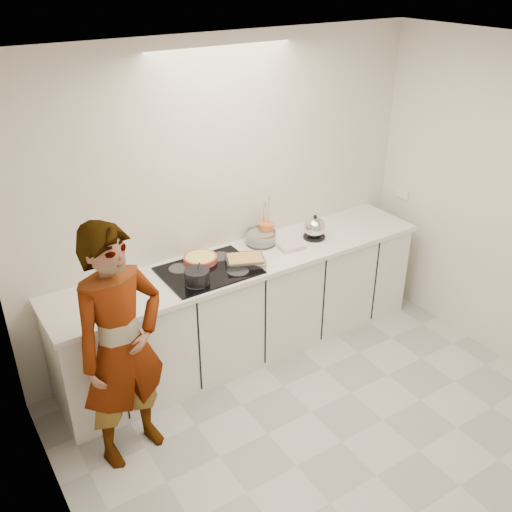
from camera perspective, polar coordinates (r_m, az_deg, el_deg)
floor at (r=4.32m, az=8.57°, el=-17.90°), size 3.60×3.20×0.00m
ceiling at (r=3.07m, az=12.14°, el=18.42°), size 3.60×3.20×0.00m
wall_back at (r=4.67m, az=-3.17°, el=5.52°), size 3.60×0.00×2.60m
wall_left at (r=2.82m, az=-19.12°, el=-13.06°), size 0.00×3.20×2.60m
base_cabinets at (r=4.83m, az=-0.99°, el=-5.23°), size 3.20×0.58×0.87m
countertop at (r=4.60m, az=-1.03°, el=-0.48°), size 3.24×0.64×0.04m
hob at (r=4.42m, az=-4.75°, el=-1.44°), size 0.72×0.54×0.01m
tart_dish at (r=4.53m, az=-5.59°, el=-0.25°), size 0.35×0.35×0.04m
saucepan at (r=4.23m, az=-5.92°, el=-2.04°), size 0.22×0.22×0.18m
baking_dish at (r=4.47m, az=-1.11°, el=-0.42°), size 0.36×0.31×0.06m
mixing_bowl at (r=4.80m, az=0.47°, el=1.81°), size 0.30×0.30×0.12m
tea_towel at (r=4.75m, az=3.54°, el=0.96°), size 0.22×0.17×0.03m
kettle at (r=4.91m, az=5.88°, el=2.78°), size 0.22×0.22×0.22m
utensil_crock at (r=4.85m, az=1.03°, el=2.42°), size 0.15×0.15×0.16m
cook at (r=3.77m, az=-13.28°, el=-8.89°), size 0.71×0.54×1.73m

